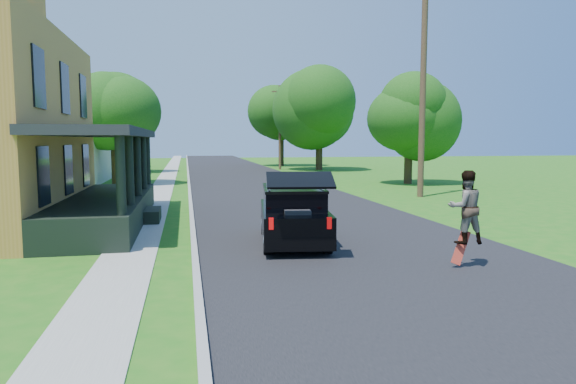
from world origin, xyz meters
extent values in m
plane|color=#1C6514|center=(0.00, 0.00, 0.00)|extent=(140.00, 140.00, 0.00)
cube|color=black|center=(0.00, 20.00, 0.00)|extent=(8.00, 120.00, 0.02)
cube|color=#989893|center=(-4.05, 20.00, 0.00)|extent=(0.15, 120.00, 0.12)
cube|color=gray|center=(-5.60, 20.00, 0.00)|extent=(1.30, 120.00, 0.03)
cube|color=gray|center=(-9.50, 6.00, 0.00)|extent=(6.50, 1.20, 0.03)
cube|color=black|center=(-6.80, 6.00, 0.45)|extent=(2.40, 10.00, 0.90)
cube|color=black|center=(-6.80, 6.00, 3.00)|extent=(2.60, 10.30, 0.25)
cube|color=beige|center=(-13.50, 24.00, 2.50)|extent=(8.00, 8.00, 5.00)
pyramid|color=black|center=(-13.50, 24.00, 7.20)|extent=(12.78, 12.78, 2.20)
cube|color=beige|center=(-13.50, 40.00, 2.50)|extent=(8.00, 8.00, 5.00)
pyramid|color=black|center=(-13.50, 40.00, 7.20)|extent=(12.78, 12.78, 2.20)
cube|color=black|center=(-1.42, 1.50, 0.59)|extent=(2.16, 4.15, 0.77)
cube|color=black|center=(-1.40, 1.63, 1.20)|extent=(1.84, 2.64, 0.50)
cube|color=black|center=(-1.40, 1.63, 1.47)|extent=(1.88, 2.72, 0.07)
cube|color=black|center=(-1.66, -0.43, 1.85)|extent=(1.63, 1.01, 0.34)
cube|color=#2D2D32|center=(-1.57, 0.32, 0.86)|extent=(0.70, 0.62, 0.41)
cube|color=silver|center=(-2.06, 1.72, 1.55)|extent=(0.33, 2.18, 0.05)
cube|color=silver|center=(-0.74, 1.55, 1.55)|extent=(0.33, 2.18, 0.05)
cube|color=#990505|center=(-2.33, -0.37, 0.86)|extent=(0.11, 0.07, 0.27)
cube|color=#990505|center=(-1.00, -0.54, 0.86)|extent=(0.11, 0.07, 0.27)
cylinder|color=black|center=(-1.97, 2.89, 0.31)|extent=(0.29, 0.64, 0.61)
cylinder|color=black|center=(-0.53, 2.71, 0.31)|extent=(0.29, 0.64, 0.61)
cylinder|color=black|center=(-2.30, 0.29, 0.31)|extent=(0.29, 0.64, 0.61)
cylinder|color=black|center=(-0.86, 0.11, 0.31)|extent=(0.29, 0.64, 0.61)
imported|color=black|center=(1.68, -1.80, 1.32)|extent=(0.80, 0.64, 1.59)
cube|color=#A21F0D|center=(1.60, -1.80, 0.45)|extent=(0.52, 0.25, 0.77)
cylinder|color=black|center=(-8.51, 21.63, 1.53)|extent=(0.62, 0.62, 3.05)
sphere|color=#2C681B|center=(-8.51, 21.63, 4.66)|extent=(5.82, 5.82, 4.82)
sphere|color=#2C681B|center=(-8.22, 21.27, 5.73)|extent=(5.05, 5.05, 4.18)
sphere|color=#2C681B|center=(-8.87, 22.09, 5.20)|extent=(5.18, 5.18, 4.28)
cylinder|color=black|center=(-9.53, 33.41, 1.80)|extent=(0.64, 0.64, 3.61)
sphere|color=#2C681B|center=(-9.53, 33.41, 5.27)|extent=(5.78, 5.78, 4.99)
sphere|color=#2C681B|center=(-9.19, 33.05, 6.37)|extent=(5.01, 5.01, 4.32)
sphere|color=#2C681B|center=(-9.95, 33.89, 5.82)|extent=(5.14, 5.14, 4.43)
cylinder|color=black|center=(9.64, 18.65, 1.34)|extent=(0.57, 0.57, 2.68)
sphere|color=#2C681B|center=(9.64, 18.65, 4.28)|extent=(5.39, 5.39, 4.79)
sphere|color=#2C681B|center=(10.04, 18.43, 5.35)|extent=(4.67, 4.67, 4.15)
sphere|color=#2C681B|center=(9.15, 18.95, 4.81)|extent=(4.79, 4.79, 4.26)
cylinder|color=black|center=(7.95, 34.43, 1.77)|extent=(0.79, 0.79, 3.54)
sphere|color=#2C681B|center=(7.95, 34.43, 5.83)|extent=(8.72, 8.72, 6.87)
sphere|color=#2C681B|center=(8.48, 34.25, 7.36)|extent=(7.56, 7.56, 5.96)
sphere|color=#2C681B|center=(7.27, 34.67, 6.59)|extent=(7.75, 7.75, 6.11)
cylinder|color=black|center=(5.93, 42.87, 1.69)|extent=(0.58, 0.58, 3.38)
sphere|color=#2C681B|center=(5.93, 42.87, 5.15)|extent=(5.36, 5.36, 5.31)
sphere|color=#2C681B|center=(6.34, 42.56, 6.33)|extent=(4.65, 4.65, 4.61)
sphere|color=#2C681B|center=(5.41, 43.27, 5.74)|extent=(4.77, 4.77, 4.72)
cylinder|color=#453220|center=(7.00, 11.38, 5.89)|extent=(0.35, 0.35, 11.78)
cylinder|color=#453220|center=(4.50, 35.76, 3.92)|extent=(0.32, 0.32, 7.84)
cube|color=#453220|center=(4.50, 35.76, 7.27)|extent=(1.49, 0.63, 0.12)
camera|label=1|loc=(-4.21, -11.78, 2.76)|focal=32.00mm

